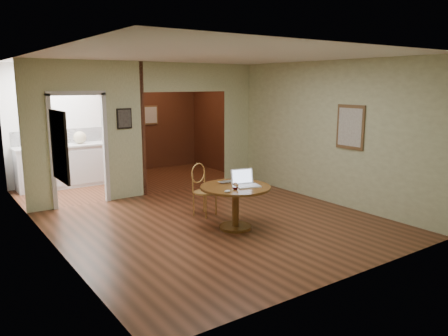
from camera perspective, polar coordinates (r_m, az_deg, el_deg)
floor at (r=7.22m, az=-0.30°, el=-7.38°), size 5.00×5.00×0.00m
room_shell at (r=9.43m, az=-13.50°, el=4.68°), size 5.20×7.50×5.00m
dining_table at (r=6.89m, az=1.52°, el=-3.83°), size 1.11×1.11×0.69m
chair at (r=7.61m, az=-2.87°, el=-2.43°), size 0.49×0.49×0.92m
open_laptop at (r=6.86m, az=2.78°, el=-1.78°), size 0.42×0.40×0.26m
closed_laptop at (r=7.05m, az=0.64°, el=-1.88°), size 0.31×0.20×0.02m
mouse at (r=6.44m, az=0.43°, el=-3.06°), size 0.10×0.06×0.04m
wine_glass at (r=6.61m, az=1.49°, el=-2.37°), size 0.10×0.10×0.11m
pen at (r=6.75m, az=2.24°, el=-2.54°), size 0.10×0.09×0.01m
kitchen_cabinet at (r=10.32m, az=-20.11°, el=0.26°), size 2.06×0.60×0.94m
grocery_bag at (r=10.33m, az=-18.32°, el=3.80°), size 0.35×0.33×0.28m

